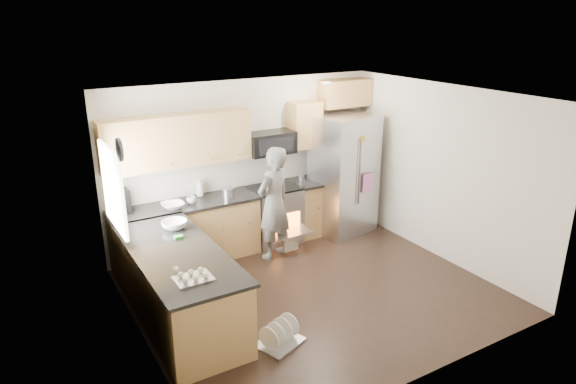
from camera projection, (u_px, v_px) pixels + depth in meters
ground at (313, 291)px, 6.88m from camera, size 4.50×4.50×0.00m
room_shell at (312, 172)px, 6.32m from camera, size 4.54×4.04×2.62m
back_cabinet_run at (218, 194)px, 7.70m from camera, size 4.45×0.64×2.50m
peninsula at (179, 286)px, 6.09m from camera, size 0.96×2.36×1.03m
stove_range at (274, 202)px, 8.20m from camera, size 0.76×0.97×1.79m
refrigerator at (344, 175)px, 8.52m from camera, size 1.09×0.91×1.99m
person at (274, 203)px, 7.61m from camera, size 0.73×0.60×1.72m
dish_rack at (279, 338)px, 5.76m from camera, size 0.61×0.55×0.31m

